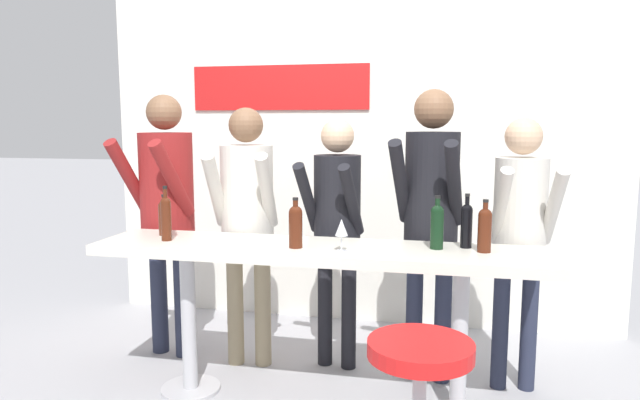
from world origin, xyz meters
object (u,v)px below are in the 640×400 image
bar_stool (419,393)px  wine_bottle_0 (437,224)px  person_left (247,208)px  wine_bottle_3 (467,223)px  person_center_right (520,222)px  wine_bottle_2 (485,228)px  wine_glass_0 (342,229)px  wine_bottle_1 (296,224)px  wine_bottle_5 (166,216)px  person_center_left (337,214)px  person_far_left (166,196)px  person_center (431,201)px  wine_bottle_4 (165,216)px  tasting_table (317,271)px

bar_stool → wine_bottle_0: (0.05, 0.78, 0.60)m
person_left → wine_bottle_3: (1.39, -0.32, 0.00)m
wine_bottle_3 → bar_stool: bearing=-103.8°
person_center_right → wine_bottle_2: person_center_right is taller
person_left → wine_glass_0: (0.73, -0.56, -0.01)m
person_left → wine_bottle_1: (0.47, -0.52, -0.00)m
person_left → wine_glass_0: 0.92m
wine_bottle_5 → wine_glass_0: 1.06m
wine_bottle_5 → person_center_right: bearing=13.6°
person_center_left → wine_bottle_3: (0.81, -0.41, 0.04)m
bar_stool → wine_glass_0: (-0.45, 0.60, 0.59)m
bar_stool → person_far_left: person_far_left is taller
person_center → person_center_right: size_ratio=1.10×
wine_bottle_0 → wine_bottle_5: size_ratio=0.91×
wine_bottle_0 → bar_stool: bearing=-93.5°
bar_stool → person_center_left: bearing=115.7°
wine_bottle_4 → wine_bottle_5: (0.09, -0.15, 0.02)m
tasting_table → wine_bottle_2: size_ratio=9.02×
wine_bottle_3 → wine_bottle_5: (-1.72, -0.18, 0.01)m
wine_glass_0 → person_far_left: bearing=155.5°
bar_stool → wine_bottle_3: 1.06m
person_center_right → wine_bottle_1: 1.35m
person_center_right → wine_bottle_0: (-0.48, -0.38, 0.04)m
tasting_table → wine_glass_0: 0.34m
person_left → person_center_right: size_ratio=1.04×
person_left → wine_bottle_0: bearing=-23.6°
wine_bottle_5 → wine_glass_0: wine_bottle_5 is taller
wine_glass_0 → wine_bottle_5: bearing=176.5°
person_center_right → wine_bottle_3: person_center_right is taller
tasting_table → wine_bottle_3: wine_bottle_3 is taller
person_center_right → person_left: bearing=174.5°
person_left → wine_bottle_5: person_left is taller
bar_stool → person_center: size_ratio=0.39×
bar_stool → person_center_left: size_ratio=0.43×
tasting_table → wine_bottle_1: (-0.10, -0.07, 0.28)m
wine_bottle_4 → wine_bottle_5: size_ratio=0.78×
bar_stool → wine_bottle_5: bearing=156.2°
person_far_left → wine_bottle_3: bearing=-0.9°
tasting_table → wine_bottle_1: size_ratio=9.15×
person_center_left → wine_bottle_4: (-1.00, -0.43, 0.02)m
wine_bottle_2 → person_left: bearing=164.6°
person_center → wine_bottle_4: bearing=-158.8°
person_left → wine_bottle_4: bearing=-146.7°
person_center → person_far_left: bearing=-172.5°
person_left → person_center_left: 0.59m
wine_bottle_0 → person_center_left: bearing=143.9°
person_far_left → wine_bottle_0: bearing=-3.7°
bar_stool → wine_bottle_5: wine_bottle_5 is taller
person_center_left → wine_bottle_2: person_center_left is taller
person_far_left → person_center_left: bearing=11.6°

